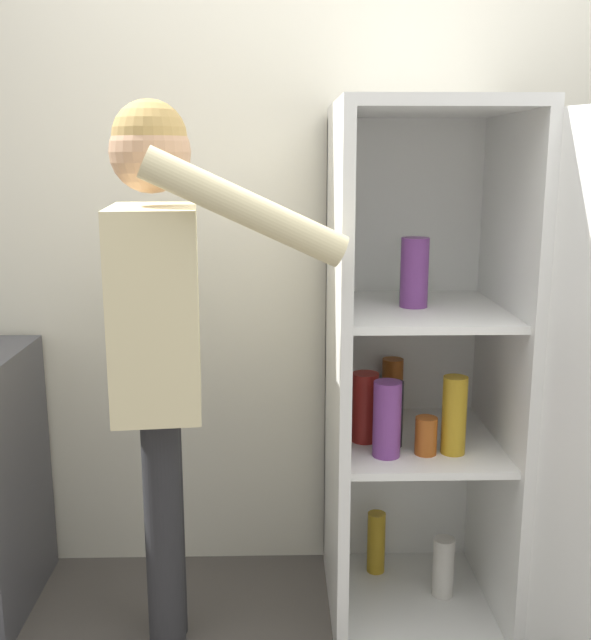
% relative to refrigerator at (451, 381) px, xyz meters
% --- Properties ---
extents(wall_back, '(7.00, 0.06, 2.55)m').
position_rel_refrigerator_xyz_m(wall_back, '(-0.29, 0.45, 0.43)').
color(wall_back, silver).
rests_on(wall_back, ground_plane).
extents(refrigerator, '(0.84, 1.19, 1.71)m').
position_rel_refrigerator_xyz_m(refrigerator, '(0.00, 0.00, 0.00)').
color(refrigerator, white).
rests_on(refrigerator, ground_plane).
extents(person, '(0.69, 0.57, 1.70)m').
position_rel_refrigerator_xyz_m(person, '(-0.89, -0.14, 0.24)').
color(person, '#262628').
rests_on(person, ground_plane).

